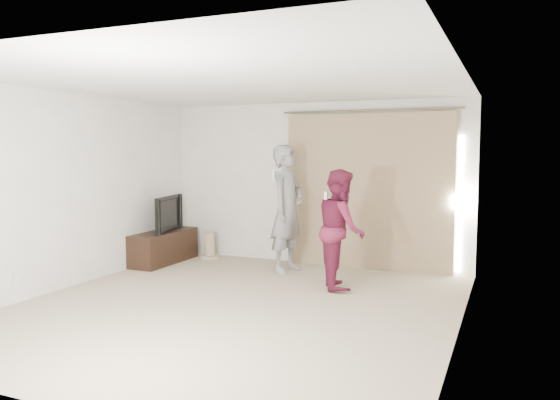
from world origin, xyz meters
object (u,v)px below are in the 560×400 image
(person_man, at_px, (287,209))
(person_woman, at_px, (341,229))
(tv_console, at_px, (164,247))
(tv, at_px, (163,214))

(person_man, relative_size, person_woman, 1.21)
(person_man, bearing_deg, tv_console, -174.81)
(tv_console, xyz_separation_m, tv, (0.00, 0.00, 0.55))
(tv_console, distance_m, person_woman, 3.21)
(tv_console, distance_m, tv, 0.55)
(tv, relative_size, person_woman, 0.64)
(tv_console, relative_size, person_man, 0.70)
(tv, height_order, person_man, person_man)
(person_woman, bearing_deg, tv_console, 172.11)
(tv, distance_m, person_woman, 3.17)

